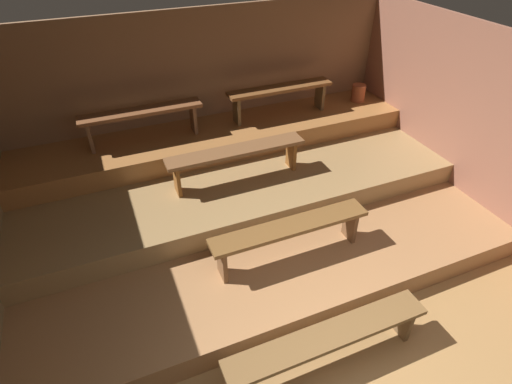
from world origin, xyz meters
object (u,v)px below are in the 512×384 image
bench_upper_left (142,116)px  bench_upper_right (280,93)px  bench_floor_center (328,340)px  bench_lower_center (290,231)px  bench_middle_center (236,155)px  pail_upper (358,93)px

bench_upper_left → bench_upper_right: size_ratio=1.00×
bench_floor_center → bench_lower_center: size_ratio=1.09×
bench_floor_center → bench_middle_center: bench_middle_center is taller
bench_lower_center → pail_upper: 3.52m
bench_lower_center → bench_middle_center: 1.40m
bench_floor_center → bench_lower_center: 1.29m
bench_upper_left → bench_upper_right: 2.18m
bench_middle_center → bench_upper_right: bearing=42.7°
bench_middle_center → pail_upper: (2.67, 1.06, 0.05)m
bench_middle_center → bench_lower_center: bearing=-83.9°
bench_upper_right → bench_lower_center: bearing=-112.5°
bench_middle_center → bench_upper_left: size_ratio=1.11×
bench_floor_center → bench_lower_center: bearing=80.7°
bench_middle_center → pail_upper: pail_upper is taller
bench_lower_center → bench_middle_center: (-0.15, 1.36, 0.30)m
pail_upper → bench_middle_center: bearing=-158.3°
bench_floor_center → bench_upper_left: (-0.97, 3.66, 0.90)m
bench_lower_center → bench_middle_center: bearing=96.1°
bench_floor_center → pail_upper: size_ratio=7.30×
bench_middle_center → bench_upper_left: (-1.03, 1.06, 0.30)m
bench_upper_left → bench_middle_center: bearing=-45.8°
bench_lower_center → bench_upper_right: bench_upper_right is taller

